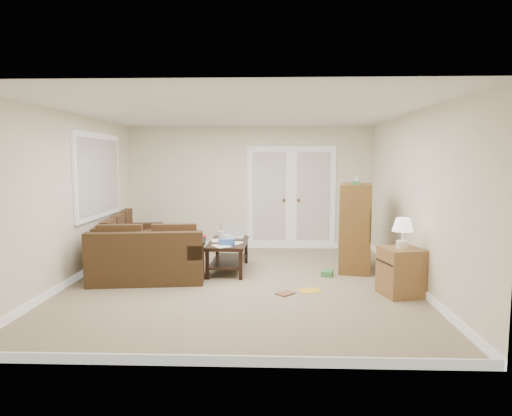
{
  "coord_description": "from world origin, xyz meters",
  "views": [
    {
      "loc": [
        0.46,
        -6.6,
        1.83
      ],
      "look_at": [
        0.22,
        0.19,
        1.1
      ],
      "focal_mm": 32.0,
      "sensor_mm": 36.0,
      "label": 1
    }
  ],
  "objects_px": {
    "coffee_table": "(228,254)",
    "side_cabinet": "(401,268)",
    "sectional_sofa": "(138,253)",
    "tv_armoire": "(356,227)"
  },
  "relations": [
    {
      "from": "coffee_table",
      "to": "side_cabinet",
      "type": "bearing_deg",
      "value": -26.83
    },
    {
      "from": "sectional_sofa",
      "to": "tv_armoire",
      "type": "height_order",
      "value": "tv_armoire"
    },
    {
      "from": "coffee_table",
      "to": "tv_armoire",
      "type": "relative_size",
      "value": 0.79
    },
    {
      "from": "tv_armoire",
      "to": "side_cabinet",
      "type": "relative_size",
      "value": 1.46
    },
    {
      "from": "sectional_sofa",
      "to": "side_cabinet",
      "type": "bearing_deg",
      "value": -23.97
    },
    {
      "from": "sectional_sofa",
      "to": "tv_armoire",
      "type": "distance_m",
      "value": 3.6
    },
    {
      "from": "tv_armoire",
      "to": "sectional_sofa",
      "type": "bearing_deg",
      "value": -163.95
    },
    {
      "from": "side_cabinet",
      "to": "sectional_sofa",
      "type": "bearing_deg",
      "value": 148.72
    },
    {
      "from": "sectional_sofa",
      "to": "tv_armoire",
      "type": "relative_size",
      "value": 1.72
    },
    {
      "from": "sectional_sofa",
      "to": "side_cabinet",
      "type": "distance_m",
      "value": 4.1
    }
  ]
}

